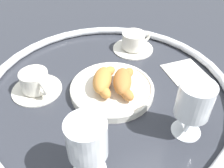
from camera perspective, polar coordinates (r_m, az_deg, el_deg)
ground_plane at (r=0.68m, az=-0.93°, el=-1.65°), size 2.20×2.20×0.00m
table_chrome_rim at (r=0.67m, az=-0.94°, el=-0.89°), size 0.68×0.68×0.02m
pastry_plate at (r=0.67m, az=-0.00°, el=-1.14°), size 0.23×0.23×0.02m
croissant_large at (r=0.65m, az=-2.09°, el=1.09°), size 0.12×0.10×0.04m
croissant_small at (r=0.65m, az=2.68°, el=0.57°), size 0.13×0.09×0.04m
coffee_cup_near at (r=0.70m, az=-17.17°, el=0.16°), size 0.14×0.14×0.06m
coffee_cup_far at (r=0.84m, az=5.00°, el=9.51°), size 0.14×0.14×0.06m
juice_glass_left at (r=0.55m, az=18.32°, el=-4.15°), size 0.08×0.08×0.14m
juice_glass_right at (r=0.46m, az=-5.76°, el=-13.09°), size 0.08×0.08×0.14m
folded_napkin at (r=0.78m, az=16.44°, el=2.73°), size 0.11×0.11×0.01m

